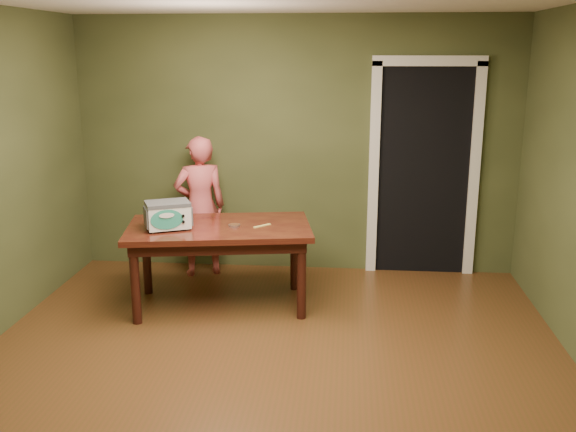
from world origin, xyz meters
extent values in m
plane|color=#542F18|center=(0.00, 0.00, 0.00)|extent=(5.00, 5.00, 0.00)
cube|color=#4B542C|center=(0.00, 2.50, 1.30)|extent=(4.50, 0.02, 2.60)
cube|color=#4B542C|center=(0.00, -2.50, 1.30)|extent=(4.50, 0.02, 2.60)
cube|color=black|center=(1.30, 2.80, 1.05)|extent=(0.90, 0.60, 2.10)
cube|color=black|center=(1.30, 2.48, 1.05)|extent=(0.90, 0.02, 2.10)
cube|color=white|center=(0.80, 2.47, 1.05)|extent=(0.10, 0.06, 2.20)
cube|color=white|center=(1.80, 2.47, 1.05)|extent=(0.10, 0.06, 2.20)
cube|color=white|center=(1.30, 2.47, 2.15)|extent=(1.10, 0.06, 0.10)
cube|color=black|center=(-0.59, 1.38, 0.72)|extent=(1.73, 1.16, 0.05)
cube|color=black|center=(-0.59, 1.38, 0.65)|extent=(1.59, 1.02, 0.10)
cylinder|color=black|center=(-1.22, 0.91, 0.35)|extent=(0.08, 0.08, 0.70)
cylinder|color=black|center=(-1.33, 1.60, 0.35)|extent=(0.08, 0.08, 0.70)
cylinder|color=black|center=(0.16, 1.15, 0.35)|extent=(0.08, 0.08, 0.70)
cylinder|color=black|center=(0.05, 1.84, 0.35)|extent=(0.08, 0.08, 0.70)
cylinder|color=#4C4F54|center=(-1.09, 1.08, 0.76)|extent=(0.02, 0.02, 0.02)
cylinder|color=#4C4F54|center=(-1.18, 1.26, 0.76)|extent=(0.02, 0.02, 0.02)
cylinder|color=#4C4F54|center=(-0.82, 1.21, 0.76)|extent=(0.02, 0.02, 0.02)
cylinder|color=#4C4F54|center=(-0.91, 1.38, 0.76)|extent=(0.02, 0.02, 0.02)
cube|color=white|center=(-1.00, 1.23, 0.87)|extent=(0.43, 0.38, 0.20)
cube|color=#4C4F54|center=(-1.00, 1.23, 0.98)|extent=(0.44, 0.39, 0.03)
cube|color=#4C4F54|center=(-1.17, 1.16, 0.87)|extent=(0.11, 0.22, 0.16)
cube|color=#4C4F54|center=(-0.83, 1.31, 0.87)|extent=(0.11, 0.22, 0.16)
ellipsoid|color=teal|center=(-0.97, 1.10, 0.87)|extent=(0.25, 0.12, 0.17)
cylinder|color=black|center=(-0.85, 1.16, 0.89)|extent=(0.03, 0.02, 0.02)
cylinder|color=black|center=(-0.85, 1.16, 0.84)|extent=(0.02, 0.02, 0.02)
cylinder|color=silver|center=(-0.44, 1.35, 0.76)|extent=(0.10, 0.10, 0.02)
cylinder|color=#472A17|center=(-0.44, 1.35, 0.77)|extent=(0.09, 0.09, 0.01)
cube|color=#DECD60|center=(-0.20, 1.39, 0.75)|extent=(0.14, 0.15, 0.01)
imported|color=#D4575B|center=(-0.94, 2.20, 0.72)|extent=(0.61, 0.51, 1.43)
camera|label=1|loc=(0.53, -4.00, 2.25)|focal=40.00mm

